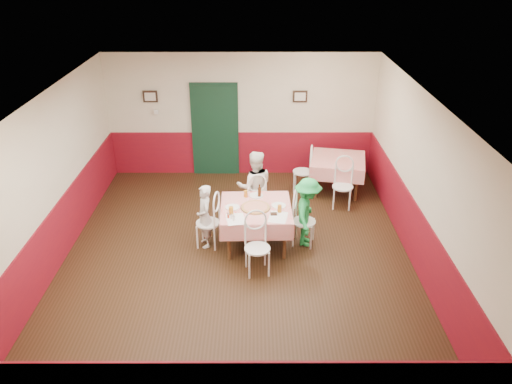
{
  "coord_description": "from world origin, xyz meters",
  "views": [
    {
      "loc": [
        0.31,
        -7.3,
        4.87
      ],
      "look_at": [
        0.32,
        0.34,
        1.05
      ],
      "focal_mm": 35.0,
      "sensor_mm": 36.0,
      "label": 1
    }
  ],
  "objects_px": {
    "second_table": "(337,175)",
    "chair_left": "(208,223)",
    "pizza": "(255,207)",
    "chair_second_b": "(343,187)",
    "main_table": "(256,226)",
    "beer_bottle": "(259,191)",
    "diner_left": "(205,216)",
    "chair_far": "(255,200)",
    "glass_a": "(231,211)",
    "chair_second_a": "(303,172)",
    "glass_b": "(280,209)",
    "glass_c": "(246,194)",
    "wallet": "(274,214)",
    "diner_right": "(307,212)",
    "chair_near": "(257,249)",
    "chair_right": "(304,222)",
    "diner_far": "(255,187)"
  },
  "relations": [
    {
      "from": "main_table",
      "to": "chair_second_a",
      "type": "distance_m",
      "value": 2.4
    },
    {
      "from": "beer_bottle",
      "to": "main_table",
      "type": "bearing_deg",
      "value": -99.19
    },
    {
      "from": "second_table",
      "to": "chair_near",
      "type": "distance_m",
      "value": 3.49
    },
    {
      "from": "chair_second_a",
      "to": "chair_left",
      "type": "bearing_deg",
      "value": -29.47
    },
    {
      "from": "pizza",
      "to": "wallet",
      "type": "distance_m",
      "value": 0.39
    },
    {
      "from": "glass_a",
      "to": "wallet",
      "type": "xyz_separation_m",
      "value": [
        0.72,
        0.0,
        -0.06
      ]
    },
    {
      "from": "chair_second_b",
      "to": "diner_left",
      "type": "xyz_separation_m",
      "value": [
        -2.66,
        -1.45,
        0.13
      ]
    },
    {
      "from": "pizza",
      "to": "glass_c",
      "type": "xyz_separation_m",
      "value": [
        -0.18,
        0.42,
        0.05
      ]
    },
    {
      "from": "chair_left",
      "to": "glass_a",
      "type": "height_order",
      "value": "glass_a"
    },
    {
      "from": "chair_far",
      "to": "diner_right",
      "type": "relative_size",
      "value": 0.7
    },
    {
      "from": "glass_b",
      "to": "beer_bottle",
      "type": "bearing_deg",
      "value": 120.68
    },
    {
      "from": "beer_bottle",
      "to": "wallet",
      "type": "xyz_separation_m",
      "value": [
        0.24,
        -0.66,
        -0.1
      ]
    },
    {
      "from": "pizza",
      "to": "wallet",
      "type": "height_order",
      "value": "pizza"
    },
    {
      "from": "pizza",
      "to": "beer_bottle",
      "type": "relative_size",
      "value": 2.23
    },
    {
      "from": "chair_second_a",
      "to": "diner_left",
      "type": "relative_size",
      "value": 0.77
    },
    {
      "from": "glass_b",
      "to": "wallet",
      "type": "xyz_separation_m",
      "value": [
        -0.1,
        -0.08,
        -0.05
      ]
    },
    {
      "from": "pizza",
      "to": "chair_second_b",
      "type": "bearing_deg",
      "value": 39.65
    },
    {
      "from": "chair_left",
      "to": "chair_right",
      "type": "height_order",
      "value": "same"
    },
    {
      "from": "diner_far",
      "to": "chair_right",
      "type": "bearing_deg",
      "value": 129.65
    },
    {
      "from": "chair_left",
      "to": "chair_right",
      "type": "distance_m",
      "value": 1.7
    },
    {
      "from": "chair_near",
      "to": "chair_second_b",
      "type": "height_order",
      "value": "same"
    },
    {
      "from": "chair_right",
      "to": "pizza",
      "type": "xyz_separation_m",
      "value": [
        -0.86,
        -0.06,
        0.33
      ]
    },
    {
      "from": "main_table",
      "to": "chair_left",
      "type": "distance_m",
      "value": 0.85
    },
    {
      "from": "diner_left",
      "to": "glass_a",
      "type": "bearing_deg",
      "value": 46.52
    },
    {
      "from": "chair_second_a",
      "to": "glass_c",
      "type": "bearing_deg",
      "value": -22.93
    },
    {
      "from": "chair_far",
      "to": "chair_second_b",
      "type": "relative_size",
      "value": 1.0
    },
    {
      "from": "main_table",
      "to": "diner_far",
      "type": "bearing_deg",
      "value": 91.41
    },
    {
      "from": "glass_b",
      "to": "glass_c",
      "type": "distance_m",
      "value": 0.82
    },
    {
      "from": "chair_second_a",
      "to": "diner_left",
      "type": "height_order",
      "value": "diner_left"
    },
    {
      "from": "chair_far",
      "to": "beer_bottle",
      "type": "bearing_deg",
      "value": 85.13
    },
    {
      "from": "second_table",
      "to": "glass_c",
      "type": "xyz_separation_m",
      "value": [
        -1.95,
        -1.79,
        0.45
      ]
    },
    {
      "from": "chair_far",
      "to": "wallet",
      "type": "relative_size",
      "value": 8.18
    },
    {
      "from": "chair_near",
      "to": "diner_right",
      "type": "height_order",
      "value": "diner_right"
    },
    {
      "from": "chair_near",
      "to": "second_table",
      "type": "bearing_deg",
      "value": 49.81
    },
    {
      "from": "chair_far",
      "to": "glass_a",
      "type": "distance_m",
      "value": 1.25
    },
    {
      "from": "diner_left",
      "to": "chair_left",
      "type": "bearing_deg",
      "value": 75.76
    },
    {
      "from": "second_table",
      "to": "chair_left",
      "type": "xyz_separation_m",
      "value": [
        -2.61,
        -2.2,
        0.08
      ]
    },
    {
      "from": "glass_b",
      "to": "glass_a",
      "type": "bearing_deg",
      "value": -173.91
    },
    {
      "from": "chair_left",
      "to": "pizza",
      "type": "relative_size",
      "value": 1.82
    },
    {
      "from": "diner_right",
      "to": "second_table",
      "type": "bearing_deg",
      "value": -12.54
    },
    {
      "from": "second_table",
      "to": "wallet",
      "type": "distance_m",
      "value": 2.88
    },
    {
      "from": "pizza",
      "to": "diner_right",
      "type": "relative_size",
      "value": 0.39
    },
    {
      "from": "chair_left",
      "to": "chair_far",
      "type": "relative_size",
      "value": 1.0
    },
    {
      "from": "main_table",
      "to": "diner_left",
      "type": "xyz_separation_m",
      "value": [
        -0.9,
        -0.02,
        0.21
      ]
    },
    {
      "from": "diner_left",
      "to": "diner_far",
      "type": "height_order",
      "value": "diner_far"
    },
    {
      "from": "main_table",
      "to": "beer_bottle",
      "type": "relative_size",
      "value": 5.5
    },
    {
      "from": "chair_far",
      "to": "main_table",
      "type": "bearing_deg",
      "value": 76.41
    },
    {
      "from": "diner_left",
      "to": "chair_second_a",
      "type": "bearing_deg",
      "value": 123.37
    },
    {
      "from": "chair_second_b",
      "to": "diner_left",
      "type": "height_order",
      "value": "diner_left"
    },
    {
      "from": "glass_c",
      "to": "wallet",
      "type": "height_order",
      "value": "glass_c"
    }
  ]
}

